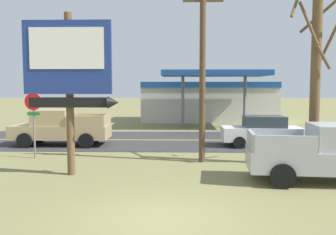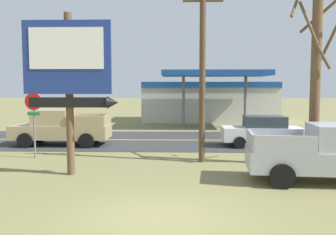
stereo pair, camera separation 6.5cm
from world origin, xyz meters
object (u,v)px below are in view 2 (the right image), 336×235
Objects in this scene: motel_sign at (69,70)px; pickup_tan_on_road at (60,128)px; gas_station at (209,100)px; car_white_mid_lane at (262,131)px; bare_tree at (316,70)px; utility_pole at (202,60)px; stop_sign at (34,113)px; pickup_silver_parked_on_lawn at (328,154)px.

motel_sign is 1.12× the size of pickup_tan_on_road.
car_white_mid_lane is at bearing -83.13° from gas_station.
gas_station reaches higher than pickup_tan_on_road.
bare_tree is 1.86× the size of car_white_mid_lane.
utility_pole reaches higher than pickup_tan_on_road.
bare_tree is 1.50× the size of pickup_tan_on_road.
stop_sign is at bearing 175.09° from utility_pole.
gas_station is 2.24× the size of pickup_silver_parked_on_lawn.
utility_pole is at bearing -129.86° from car_white_mid_lane.
motel_sign is 11.13m from car_white_mid_lane.
gas_station reaches higher than car_white_mid_lane.
gas_station is (-2.73, 19.23, -1.93)m from bare_tree.
pickup_silver_parked_on_lawn is (4.04, -3.20, -3.35)m from utility_pole.
gas_station is (9.23, 18.01, -0.08)m from stop_sign.
utility_pole reaches higher than gas_station.
car_white_mid_lane is (-0.55, 7.39, -0.13)m from pickup_silver_parked_on_lawn.
stop_sign reaches higher than pickup_silver_parked_on_lawn.
pickup_silver_parked_on_lawn is 13.68m from pickup_tan_on_road.
bare_tree is 5.74m from car_white_mid_lane.
stop_sign is 0.38× the size of bare_tree.
gas_station is 2.86× the size of car_white_mid_lane.
bare_tree reaches higher than gas_station.
motel_sign is 9.38m from pickup_silver_parked_on_lawn.
bare_tree is (11.96, -1.22, 1.85)m from stop_sign.
bare_tree is at bearing -78.27° from car_white_mid_lane.
stop_sign is 7.85m from utility_pole.
pickup_silver_parked_on_lawn is (11.53, -3.85, -1.06)m from stop_sign.
utility_pole reaches higher than car_white_mid_lane.
stop_sign is 0.57× the size of pickup_tan_on_road.
motel_sign is at bearing -168.19° from bare_tree.
car_white_mid_lane is at bearing 38.77° from motel_sign.
utility_pole reaches higher than bare_tree.
gas_station is at bearing 96.87° from car_white_mid_lane.
motel_sign is 9.55m from bare_tree.
utility_pole reaches higher than stop_sign.
gas_station is at bearing 98.08° from bare_tree.
utility_pole is 1.04× the size of bare_tree.
gas_station is (1.75, 18.65, -2.37)m from utility_pole.
motel_sign reaches higher than pickup_silver_parked_on_lawn.
gas_station is at bearing 62.86° from stop_sign.
motel_sign is 1.09× the size of pickup_silver_parked_on_lawn.
bare_tree is 1.46× the size of pickup_silver_parked_on_lawn.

